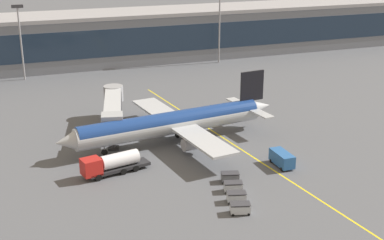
# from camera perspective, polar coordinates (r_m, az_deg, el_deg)

# --- Properties ---
(ground_plane) EXTENTS (700.00, 700.00, 0.00)m
(ground_plane) POSITION_cam_1_polar(r_m,az_deg,el_deg) (90.27, 3.03, -3.47)
(ground_plane) COLOR #515459
(apron_lead_in_line) EXTENTS (8.29, 79.63, 0.01)m
(apron_lead_in_line) POSITION_cam_1_polar(r_m,az_deg,el_deg) (93.38, 4.60, -2.71)
(apron_lead_in_line) COLOR yellow
(apron_lead_in_line) RESTS_ON ground_plane
(terminal_building) EXTENTS (184.30, 19.20, 14.34)m
(terminal_building) POSITION_cam_1_polar(r_m,az_deg,el_deg) (161.36, -1.81, 9.32)
(terminal_building) COLOR slate
(terminal_building) RESTS_ON ground_plane
(main_airliner) EXTENTS (41.60, 33.09, 11.11)m
(main_airliner) POSITION_cam_1_polar(r_m,az_deg,el_deg) (93.17, -2.08, -0.29)
(main_airliner) COLOR #B2B7BC
(main_airliner) RESTS_ON ground_plane
(jet_bridge) EXTENTS (8.24, 21.15, 6.39)m
(jet_bridge) POSITION_cam_1_polar(r_m,az_deg,el_deg) (99.84, -8.47, 1.46)
(jet_bridge) COLOR #B2B7BC
(jet_bridge) RESTS_ON ground_plane
(fuel_tanker) EXTENTS (11.08, 4.62, 3.25)m
(fuel_tanker) POSITION_cam_1_polar(r_m,az_deg,el_deg) (82.36, -8.68, -4.65)
(fuel_tanker) COLOR #232326
(fuel_tanker) RESTS_ON ground_plane
(crew_van) EXTENTS (2.20, 5.03, 2.30)m
(crew_van) POSITION_cam_1_polar(r_m,az_deg,el_deg) (85.56, 9.67, -4.09)
(crew_van) COLOR #285B9E
(crew_van) RESTS_ON ground_plane
(baggage_cart_0) EXTENTS (2.98, 2.26, 1.48)m
(baggage_cart_0) POSITION_cam_1_polar(r_m,az_deg,el_deg) (71.10, 5.19, -9.40)
(baggage_cart_0) COLOR #B2B7BC
(baggage_cart_0) RESTS_ON ground_plane
(baggage_cart_1) EXTENTS (2.98, 2.26, 1.48)m
(baggage_cart_1) POSITION_cam_1_polar(r_m,az_deg,el_deg) (73.89, 4.80, -8.22)
(baggage_cart_1) COLOR #B2B7BC
(baggage_cart_1) RESTS_ON ground_plane
(baggage_cart_2) EXTENTS (2.98, 2.26, 1.48)m
(baggage_cart_2) POSITION_cam_1_polar(r_m,az_deg,el_deg) (76.71, 4.44, -7.13)
(baggage_cart_2) COLOR #B2B7BC
(baggage_cart_2) RESTS_ON ground_plane
(baggage_cart_3) EXTENTS (2.98, 2.26, 1.48)m
(baggage_cart_3) POSITION_cam_1_polar(r_m,az_deg,el_deg) (79.56, 4.11, -6.12)
(baggage_cart_3) COLOR #595B60
(baggage_cart_3) RESTS_ON ground_plane
(apron_light_mast_0) EXTENTS (2.80, 0.50, 18.87)m
(apron_light_mast_0) POSITION_cam_1_polar(r_m,az_deg,el_deg) (140.37, -17.97, 8.64)
(apron_light_mast_0) COLOR gray
(apron_light_mast_0) RESTS_ON ground_plane
(apron_light_mast_1) EXTENTS (2.80, 0.50, 26.65)m
(apron_light_mast_1) POSITION_cam_1_polar(r_m,az_deg,el_deg) (152.46, 3.00, 11.84)
(apron_light_mast_1) COLOR gray
(apron_light_mast_1) RESTS_ON ground_plane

